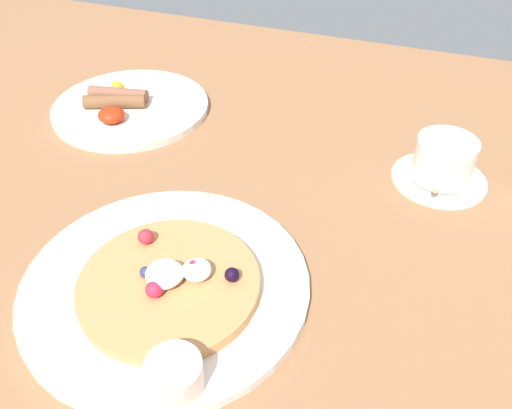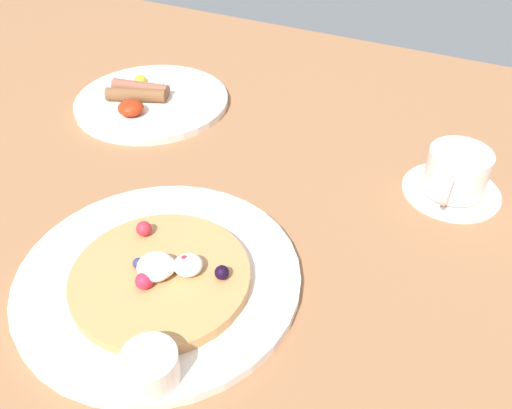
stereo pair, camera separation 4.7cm
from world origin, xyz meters
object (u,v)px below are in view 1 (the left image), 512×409
Objects in this scene: syrup_ramekin at (174,375)px; coffee_cup at (444,159)px; breakfast_plate at (131,107)px; coffee_saucer at (439,178)px; pancake_plate at (166,284)px.

syrup_ramekin is 0.47× the size of coffee_cup.
breakfast_plate is at bearing 177.12° from coffee_cup.
coffee_saucer is (46.24, -2.16, -0.22)cm from breakfast_plate.
coffee_saucer is (18.17, 38.45, -2.31)cm from syrup_ramekin.
syrup_ramekin is 0.20× the size of breakfast_plate.
coffee_saucer is at bearing 64.71° from syrup_ramekin.
syrup_ramekin is at bearing -58.25° from pancake_plate.
coffee_saucer is at bearing 49.09° from pancake_plate.
pancake_plate reaches higher than coffee_saucer.
pancake_plate is 37.40cm from breakfast_plate.
syrup_ramekin reaches higher than coffee_saucer.
coffee_cup is (24.47, 28.09, 2.89)cm from pancake_plate.
pancake_plate is 1.23× the size of breakfast_plate.
breakfast_plate is 46.38cm from coffee_cup.
pancake_plate is 37.38cm from coffee_saucer.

